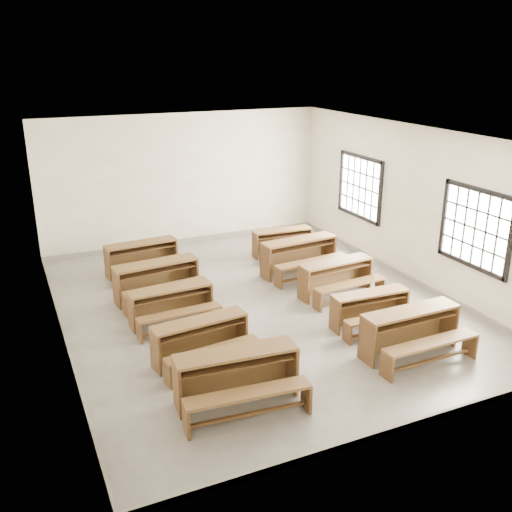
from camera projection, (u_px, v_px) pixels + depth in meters
name	position (u px, v px, depth m)	size (l,w,h in m)	color
room	(261.00, 195.00, 10.14)	(8.50, 8.50, 3.20)	gray
desk_set_0	(237.00, 374.00, 7.70)	(1.75, 1.02, 0.76)	brown
desk_set_1	(201.00, 338.00, 8.77)	(1.58, 0.94, 0.68)	brown
desk_set_2	(172.00, 303.00, 10.01)	(1.51, 0.83, 0.66)	brown
desk_set_3	(157.00, 278.00, 11.00)	(1.71, 1.02, 0.73)	brown
desk_set_4	(142.00, 256.00, 12.28)	(1.60, 0.93, 0.69)	brown
desk_set_5	(412.00, 329.00, 8.96)	(1.66, 0.88, 0.74)	brown
desk_set_6	(371.00, 307.00, 9.89)	(1.43, 0.79, 0.63)	brown
desk_set_7	(337.00, 276.00, 11.18)	(1.60, 0.92, 0.69)	brown
desk_set_8	(300.00, 254.00, 12.26)	(1.77, 1.02, 0.76)	brown
desk_set_9	(283.00, 241.00, 13.38)	(1.44, 0.80, 0.63)	brown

